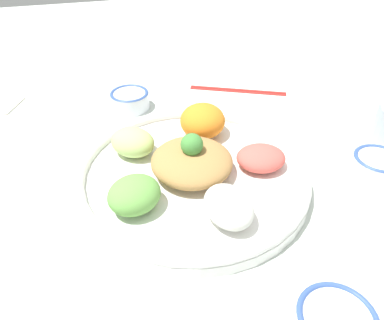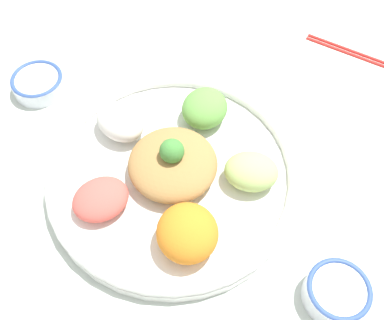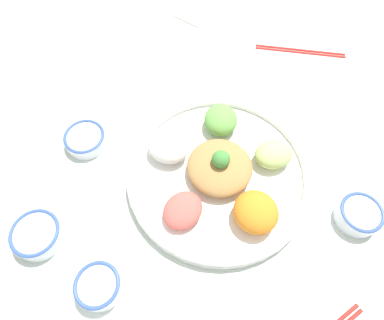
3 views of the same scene
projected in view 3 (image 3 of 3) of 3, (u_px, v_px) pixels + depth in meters
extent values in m
plane|color=silver|center=(224.00, 188.00, 0.69)|extent=(2.40, 2.40, 0.00)
cylinder|color=white|center=(219.00, 174.00, 0.70)|extent=(0.40, 0.40, 0.02)
torus|color=white|center=(219.00, 171.00, 0.69)|extent=(0.40, 0.40, 0.02)
ellipsoid|color=#B7DB7A|center=(273.00, 154.00, 0.68)|extent=(0.11, 0.10, 0.05)
ellipsoid|color=#6BAD4C|center=(221.00, 120.00, 0.73)|extent=(0.11, 0.11, 0.05)
ellipsoid|color=white|center=(167.00, 149.00, 0.69)|extent=(0.08, 0.10, 0.05)
ellipsoid|color=#E55B51|center=(183.00, 210.00, 0.63)|extent=(0.09, 0.08, 0.04)
ellipsoid|color=orange|center=(256.00, 212.00, 0.61)|extent=(0.12, 0.12, 0.06)
ellipsoid|color=#AD7F47|center=(220.00, 167.00, 0.67)|extent=(0.14, 0.14, 0.05)
sphere|color=#478E3D|center=(221.00, 159.00, 0.64)|extent=(0.04, 0.04, 0.04)
cylinder|color=white|center=(99.00, 286.00, 0.58)|extent=(0.08, 0.08, 0.04)
torus|color=#38569E|center=(97.00, 285.00, 0.56)|extent=(0.08, 0.08, 0.01)
cylinder|color=#5B3319|center=(97.00, 285.00, 0.57)|extent=(0.07, 0.07, 0.00)
cylinder|color=white|center=(86.00, 140.00, 0.74)|extent=(0.09, 0.09, 0.03)
torus|color=#38569E|center=(84.00, 137.00, 0.73)|extent=(0.09, 0.09, 0.01)
cylinder|color=white|center=(84.00, 137.00, 0.73)|extent=(0.08, 0.08, 0.00)
cylinder|color=white|center=(38.00, 235.00, 0.63)|extent=(0.10, 0.10, 0.03)
torus|color=#38569E|center=(34.00, 233.00, 0.61)|extent=(0.10, 0.10, 0.01)
cylinder|color=maroon|center=(35.00, 233.00, 0.61)|extent=(0.08, 0.08, 0.00)
cylinder|color=white|center=(358.00, 215.00, 0.64)|extent=(0.09, 0.09, 0.04)
torus|color=#38569E|center=(362.00, 212.00, 0.63)|extent=(0.09, 0.09, 0.01)
cylinder|color=maroon|center=(362.00, 213.00, 0.63)|extent=(0.07, 0.07, 0.00)
cylinder|color=red|center=(300.00, 49.00, 0.89)|extent=(0.11, 0.23, 0.01)
cylinder|color=red|center=(300.00, 52.00, 0.89)|extent=(0.11, 0.23, 0.01)
cube|color=beige|center=(186.00, 20.00, 0.95)|extent=(0.02, 0.09, 0.01)
ellipsoid|color=beige|center=(205.00, 29.00, 0.94)|extent=(0.05, 0.05, 0.01)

